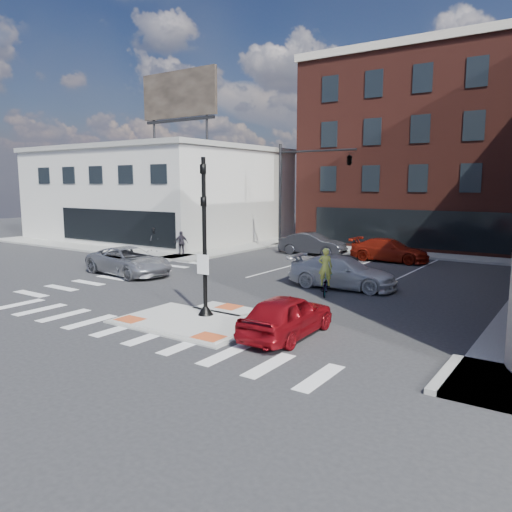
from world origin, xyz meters
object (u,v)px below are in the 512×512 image
Objects in this scene: silver_suv at (129,261)px; pedestrian_b at (181,243)px; bg_car_dark at (312,244)px; bg_car_red at (389,250)px; red_sedan at (287,315)px; white_pickup at (343,272)px; cyclist at (325,279)px; pedestrian_a at (155,239)px.

pedestrian_b is at bearing 26.61° from silver_suv.
bg_car_dark is 9.43m from pedestrian_b.
bg_car_dark is 5.68m from bg_car_red.
silver_suv is at bearing -22.15° from red_sedan.
bg_car_dark is 0.94× the size of bg_car_red.
pedestrian_b reaches higher than bg_car_dark.
white_pickup is (11.50, 3.51, -0.00)m from silver_suv.
cyclist reaches higher than red_sedan.
cyclist is at bearing -48.35° from pedestrian_b.
red_sedan is 0.81× the size of white_pickup.
silver_suv is 13.82m from bg_car_dark.
pedestrian_b is (-12.99, -6.09, 0.23)m from bg_car_red.
red_sedan is 8.60m from white_pickup.
silver_suv is 1.29× the size of red_sedan.
red_sedan is at bearing -158.49° from bg_car_dark.
bg_car_red is at bearing -1.99° from pedestrian_b.
pedestrian_b is at bearing 5.86° from pedestrian_a.
pedestrian_a is (-5.11, 7.00, 0.28)m from silver_suv.
silver_suv reaches higher than white_pickup.
white_pickup is 1.97m from cyclist.
cyclist is at bearing -153.51° from bg_car_dark.
white_pickup is 16.98m from pedestrian_a.
white_pickup is at bearing -5.99° from pedestrian_a.
cyclist is at bearing 176.14° from white_pickup.
red_sedan is 0.90× the size of bg_car_dark.
silver_suv is 7.44m from pedestrian_b.
cyclist reaches higher than pedestrian_b.
bg_car_dark is 2.91× the size of pedestrian_b.
white_pickup is (-1.82, 8.40, 0.04)m from red_sedan.
cyclist reaches higher than bg_car_dark.
pedestrian_b is (-15.82, 11.89, 0.24)m from red_sedan.
silver_suv is 3.38× the size of pedestrian_b.
white_pickup is 3.23× the size of pedestrian_b.
cyclist is at bearing -174.11° from bg_car_red.
pedestrian_a is at bearing -34.81° from red_sedan.
red_sedan is at bearing 82.71° from cyclist.
pedestrian_a is (-16.62, 3.49, 0.28)m from white_pickup.
silver_suv is 16.77m from bg_car_red.
red_sedan is 0.84× the size of bg_car_red.
white_pickup is 2.43× the size of cyclist.
pedestrian_b is at bearing 115.86° from bg_car_red.
cyclist reaches higher than white_pickup.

